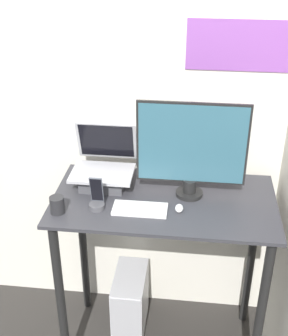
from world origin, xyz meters
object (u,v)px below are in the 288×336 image
at_px(monitor, 192,150).
at_px(computer_tower, 130,302).
at_px(mouse, 179,208).
at_px(keyboard, 140,209).
at_px(cell_phone, 97,201).
at_px(laptop, 103,172).

bearing_deg(monitor, computer_tower, 171.16).
relative_size(mouse, computer_tower, 0.16).
relative_size(monitor, computer_tower, 1.34).
bearing_deg(monitor, keyboard, -143.70).
bearing_deg(computer_tower, cell_phone, -117.54).
distance_m(cell_phone, computer_tower, 0.96).
xyz_separation_m(keyboard, computer_tower, (-0.10, 0.23, -0.88)).
bearing_deg(keyboard, monitor, 36.30).
bearing_deg(keyboard, cell_phone, -178.40).
bearing_deg(computer_tower, keyboard, -67.52).
relative_size(laptop, cell_phone, 1.86).
xyz_separation_m(laptop, monitor, (0.47, -0.05, 0.18)).
height_order(keyboard, mouse, mouse).
relative_size(monitor, keyboard, 2.04).
relative_size(laptop, mouse, 5.04).
bearing_deg(laptop, computer_tower, 1.67).
distance_m(monitor, keyboard, 0.40).
relative_size(laptop, monitor, 0.59).
xyz_separation_m(cell_phone, computer_tower, (0.12, 0.24, -0.92)).
xyz_separation_m(monitor, keyboard, (-0.24, -0.18, -0.26)).
distance_m(laptop, cell_phone, 0.24).
xyz_separation_m(keyboard, mouse, (0.20, 0.02, 0.01)).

